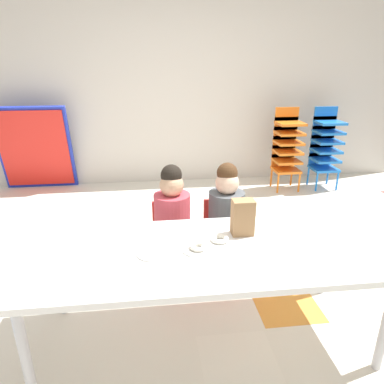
# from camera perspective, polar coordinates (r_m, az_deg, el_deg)

# --- Properties ---
(ground_plane) EXTENTS (6.17, 4.76, 0.02)m
(ground_plane) POSITION_cam_1_polar(r_m,az_deg,el_deg) (2.92, 3.17, -12.93)
(ground_plane) COLOR silver
(back_wall) EXTENTS (6.17, 0.10, 2.62)m
(back_wall) POSITION_cam_1_polar(r_m,az_deg,el_deg) (4.80, -1.57, 17.18)
(back_wall) COLOR beige
(back_wall) RESTS_ON ground_plane
(craft_table) EXTENTS (1.98, 0.80, 0.61)m
(craft_table) POSITION_cam_1_polar(r_m,az_deg,el_deg) (2.01, 2.28, -10.38)
(craft_table) COLOR white
(craft_table) RESTS_ON ground_plane
(seated_child_near_camera) EXTENTS (0.32, 0.31, 0.92)m
(seated_child_near_camera) POSITION_cam_1_polar(r_m,az_deg,el_deg) (2.56, -3.21, -3.58)
(seated_child_near_camera) COLOR red
(seated_child_near_camera) RESTS_ON ground_plane
(seated_child_middle_seat) EXTENTS (0.33, 0.33, 0.92)m
(seated_child_middle_seat) POSITION_cam_1_polar(r_m,az_deg,el_deg) (2.61, 5.49, -3.15)
(seated_child_middle_seat) COLOR red
(seated_child_middle_seat) RESTS_ON ground_plane
(kid_chair_orange_stack) EXTENTS (0.32, 0.30, 1.04)m
(kid_chair_orange_stack) POSITION_cam_1_polar(r_m,az_deg,el_deg) (4.69, 15.08, 7.32)
(kid_chair_orange_stack) COLOR orange
(kid_chair_orange_stack) RESTS_ON ground_plane
(kid_chair_blue_stack) EXTENTS (0.32, 0.30, 1.04)m
(kid_chair_blue_stack) POSITION_cam_1_polar(r_m,az_deg,el_deg) (4.90, 20.73, 7.26)
(kid_chair_blue_stack) COLOR blue
(kid_chair_blue_stack) RESTS_ON ground_plane
(folded_activity_table) EXTENTS (0.90, 0.29, 1.09)m
(folded_activity_table) POSITION_cam_1_polar(r_m,az_deg,el_deg) (4.91, -24.00, 6.36)
(folded_activity_table) COLOR #1E33BF
(folded_activity_table) RESTS_ON ground_plane
(paper_bag_brown) EXTENTS (0.13, 0.09, 0.22)m
(paper_bag_brown) POSITION_cam_1_polar(r_m,az_deg,el_deg) (2.13, 8.19, -4.06)
(paper_bag_brown) COLOR #9E754C
(paper_bag_brown) RESTS_ON craft_table
(paper_plate_near_edge) EXTENTS (0.18, 0.18, 0.01)m
(paper_plate_near_edge) POSITION_cam_1_polar(r_m,az_deg,el_deg) (1.98, 0.99, -9.22)
(paper_plate_near_edge) COLOR white
(paper_plate_near_edge) RESTS_ON craft_table
(paper_plate_center_table) EXTENTS (0.18, 0.18, 0.01)m
(paper_plate_center_table) POSITION_cam_1_polar(r_m,az_deg,el_deg) (1.96, -6.35, -9.72)
(paper_plate_center_table) COLOR white
(paper_plate_center_table) RESTS_ON craft_table
(donut_powdered_on_plate) EXTENTS (0.10, 0.10, 0.03)m
(donut_powdered_on_plate) POSITION_cam_1_polar(r_m,az_deg,el_deg) (1.97, 1.00, -8.78)
(donut_powdered_on_plate) COLOR white
(donut_powdered_on_plate) RESTS_ON craft_table
(donut_powdered_loose) EXTENTS (0.10, 0.10, 0.03)m
(donut_powdered_loose) POSITION_cam_1_polar(r_m,az_deg,el_deg) (2.07, 4.53, -7.56)
(donut_powdered_loose) COLOR white
(donut_powdered_loose) RESTS_ON craft_table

